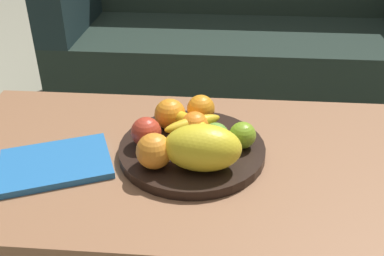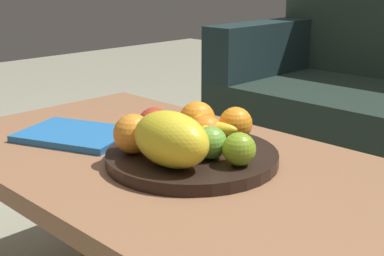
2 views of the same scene
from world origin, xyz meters
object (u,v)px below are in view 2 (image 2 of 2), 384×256
at_px(fruit_bowl, 192,157).
at_px(orange_back, 197,119).
at_px(orange_front, 205,132).
at_px(banana_bunch, 203,132).
at_px(apple_left, 239,149).
at_px(apple_right, 154,124).
at_px(orange_right, 133,134).
at_px(magazine, 75,135).
at_px(melon_large_front, 171,139).
at_px(apple_front, 211,143).
at_px(orange_left, 234,123).
at_px(coffee_table, 192,186).

xyz_separation_m(fruit_bowl, orange_back, (-0.06, 0.08, 0.05)).
bearing_deg(orange_front, banana_bunch, 166.23).
bearing_deg(apple_left, apple_right, -177.23).
distance_m(orange_right, magazine, 0.25).
bearing_deg(fruit_bowl, orange_right, -130.37).
xyz_separation_m(melon_large_front, magazine, (-0.35, 0.01, -0.07)).
bearing_deg(melon_large_front, apple_front, 72.37).
height_order(fruit_bowl, orange_back, orange_back).
distance_m(fruit_bowl, orange_right, 0.13).
xyz_separation_m(fruit_bowl, apple_front, (0.06, -0.00, 0.05)).
distance_m(fruit_bowl, orange_left, 0.13).
bearing_deg(banana_bunch, coffee_table, -68.71).
distance_m(apple_front, apple_right, 0.17).
distance_m(orange_front, magazine, 0.34).
distance_m(coffee_table, magazine, 0.34).
bearing_deg(magazine, apple_front, -11.58).
height_order(coffee_table, melon_large_front, melon_large_front).
bearing_deg(orange_right, orange_front, 57.47).
relative_size(apple_left, magazine, 0.26).
distance_m(orange_front, orange_back, 0.08).
relative_size(apple_left, banana_bunch, 0.41).
bearing_deg(apple_right, melon_large_front, -30.19).
height_order(orange_front, apple_right, apple_right).
distance_m(melon_large_front, orange_front, 0.13).
distance_m(apple_right, magazine, 0.22).
xyz_separation_m(orange_left, banana_bunch, (-0.02, -0.08, -0.01)).
distance_m(orange_front, apple_right, 0.12).
bearing_deg(orange_right, magazine, 176.51).
bearing_deg(apple_front, orange_front, 142.25).
height_order(melon_large_front, apple_left, melon_large_front).
distance_m(orange_front, orange_left, 0.09).
bearing_deg(apple_front, apple_left, 9.06).
xyz_separation_m(fruit_bowl, apple_left, (0.12, 0.01, 0.04)).
height_order(coffee_table, magazine, magazine).
bearing_deg(orange_right, coffee_table, 40.74).
height_order(melon_large_front, apple_right, melon_large_front).
xyz_separation_m(orange_right, apple_left, (0.20, 0.10, -0.01)).
bearing_deg(orange_left, melon_large_front, -84.46).
relative_size(orange_left, apple_front, 1.13).
relative_size(orange_left, orange_right, 0.90).
bearing_deg(fruit_bowl, apple_right, -177.04).
distance_m(fruit_bowl, magazine, 0.32).
bearing_deg(melon_large_front, apple_left, 45.74).
distance_m(apple_right, banana_bunch, 0.11).
xyz_separation_m(coffee_table, fruit_bowl, (-0.01, 0.01, 0.06)).
bearing_deg(orange_left, coffee_table, -88.51).
relative_size(fruit_bowl, orange_left, 4.84).
distance_m(orange_left, magazine, 0.39).
relative_size(coffee_table, orange_right, 15.54).
relative_size(banana_bunch, magazine, 0.64).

